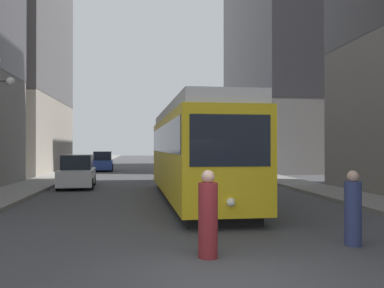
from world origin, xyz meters
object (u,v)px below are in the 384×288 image
object	(u,v)px
transit_bus	(209,151)
pedestrian_crossing_near	(208,217)
streetcar	(193,151)
pedestrian_crossing_far	(353,211)
parked_car_left_near	(77,172)
parked_car_left_mid	(103,162)

from	to	relation	value
transit_bus	pedestrian_crossing_near	bearing A→B (deg)	-101.51
streetcar	pedestrian_crossing_far	xyz separation A→B (m)	(2.63, -8.53, -1.30)
streetcar	parked_car_left_near	xyz separation A→B (m)	(-5.72, 6.33, -1.26)
pedestrian_crossing_near	streetcar	bearing A→B (deg)	29.22
pedestrian_crossing_near	transit_bus	bearing A→B (deg)	25.22
streetcar	pedestrian_crossing_far	bearing A→B (deg)	-74.18
transit_bus	pedestrian_crossing_near	world-z (taller)	transit_bus
parked_car_left_near	transit_bus	bearing A→B (deg)	39.78
transit_bus	pedestrian_crossing_far	world-z (taller)	transit_bus
streetcar	pedestrian_crossing_near	bearing A→B (deg)	-96.64
transit_bus	pedestrian_crossing_far	size ratio (longest dim) A/B	6.97
transit_bus	pedestrian_crossing_near	xyz separation A→B (m)	(-3.89, -23.72, -1.11)
streetcar	pedestrian_crossing_near	xyz separation A→B (m)	(-0.85, -9.18, -1.26)
parked_car_left_near	parked_car_left_mid	distance (m)	16.07
parked_car_left_mid	pedestrian_crossing_near	size ratio (longest dim) A/B	2.48
parked_car_left_mid	parked_car_left_near	bearing A→B (deg)	-92.57
streetcar	transit_bus	distance (m)	14.85
transit_bus	parked_car_left_near	bearing A→B (deg)	-139.04
streetcar	pedestrian_crossing_near	size ratio (longest dim) A/B	7.57
parked_car_left_mid	pedestrian_crossing_near	world-z (taller)	parked_car_left_mid
streetcar	transit_bus	world-z (taller)	streetcar
transit_bus	parked_car_left_mid	size ratio (longest dim) A/B	2.70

